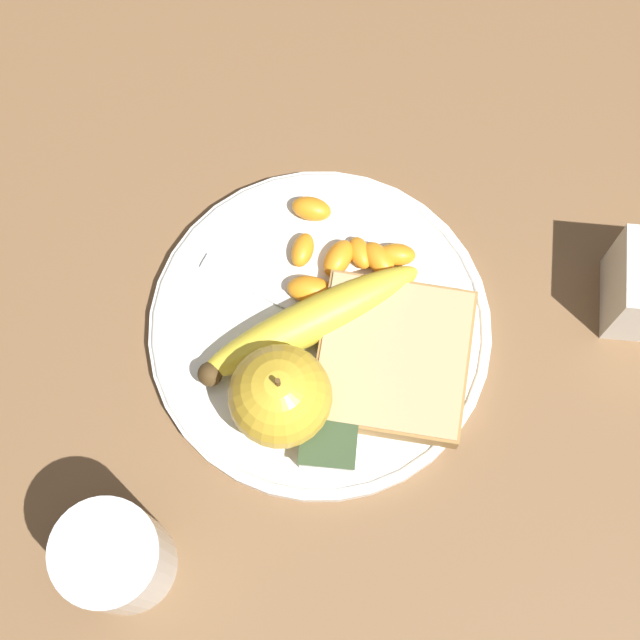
{
  "coord_description": "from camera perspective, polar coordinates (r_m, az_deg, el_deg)",
  "views": [
    {
      "loc": [
        0.23,
        0.02,
        0.77
      ],
      "look_at": [
        0.0,
        0.0,
        0.03
      ],
      "focal_mm": 60.0,
      "sensor_mm": 36.0,
      "label": 1
    }
  ],
  "objects": [
    {
      "name": "orange_segment_3",
      "position": [
        0.8,
        4.11,
        3.5
      ],
      "size": [
        0.02,
        0.03,
        0.02
      ],
      "color": "orange",
      "rests_on": "plate"
    },
    {
      "name": "orange_segment_7",
      "position": [
        0.8,
        3.15,
        3.28
      ],
      "size": [
        0.03,
        0.03,
        0.02
      ],
      "color": "orange",
      "rests_on": "plate"
    },
    {
      "name": "plate",
      "position": [
        0.79,
        0.0,
        -0.52
      ],
      "size": [
        0.25,
        0.25,
        0.01
      ],
      "color": "white",
      "rests_on": "ground_plane"
    },
    {
      "name": "orange_segment_6",
      "position": [
        0.8,
        2.16,
        3.59
      ],
      "size": [
        0.03,
        0.03,
        0.01
      ],
      "color": "orange",
      "rests_on": "plate"
    },
    {
      "name": "orange_segment_4",
      "position": [
        0.8,
        -0.94,
        3.75
      ],
      "size": [
        0.03,
        0.02,
        0.02
      ],
      "color": "orange",
      "rests_on": "plate"
    },
    {
      "name": "apple",
      "position": [
        0.74,
        -2.15,
        -4.1
      ],
      "size": [
        0.07,
        0.07,
        0.08
      ],
      "color": "gold",
      "rests_on": "plate"
    },
    {
      "name": "juice_glass",
      "position": [
        0.74,
        -10.79,
        -12.4
      ],
      "size": [
        0.07,
        0.07,
        0.09
      ],
      "color": "silver",
      "rests_on": "ground_plane"
    },
    {
      "name": "orange_segment_1",
      "position": [
        0.79,
        -0.55,
        1.64
      ],
      "size": [
        0.02,
        0.03,
        0.02
      ],
      "color": "orange",
      "rests_on": "plate"
    },
    {
      "name": "orange_segment_5",
      "position": [
        0.79,
        3.31,
        1.91
      ],
      "size": [
        0.02,
        0.03,
        0.01
      ],
      "color": "orange",
      "rests_on": "plate"
    },
    {
      "name": "orange_segment_0",
      "position": [
        0.81,
        -0.46,
        5.95
      ],
      "size": [
        0.02,
        0.03,
        0.02
      ],
      "color": "orange",
      "rests_on": "plate"
    },
    {
      "name": "ground_plane",
      "position": [
        0.8,
        0.0,
        -0.68
      ],
      "size": [
        3.0,
        3.0,
        0.0
      ],
      "primitive_type": "plane",
      "color": "brown"
    },
    {
      "name": "banana",
      "position": [
        0.77,
        -0.62,
        -0.37
      ],
      "size": [
        0.12,
        0.16,
        0.03
      ],
      "color": "yellow",
      "rests_on": "plate"
    },
    {
      "name": "bread_slice",
      "position": [
        0.77,
        3.9,
        -2.05
      ],
      "size": [
        0.12,
        0.12,
        0.02
      ],
      "color": "olive",
      "rests_on": "plate"
    },
    {
      "name": "orange_segment_2",
      "position": [
        0.8,
        0.98,
        3.3
      ],
      "size": [
        0.04,
        0.03,
        0.02
      ],
      "color": "orange",
      "rests_on": "plate"
    },
    {
      "name": "jam_packet",
      "position": [
        0.76,
        0.49,
        -6.18
      ],
      "size": [
        0.05,
        0.04,
        0.02
      ],
      "color": "silver",
      "rests_on": "plate"
    },
    {
      "name": "fork",
      "position": [
        0.79,
        -0.11,
        0.19
      ],
      "size": [
        0.08,
        0.16,
        0.0
      ],
      "rotation": [
        0.0,
        0.0,
        13.76
      ],
      "color": "silver",
      "rests_on": "plate"
    }
  ]
}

